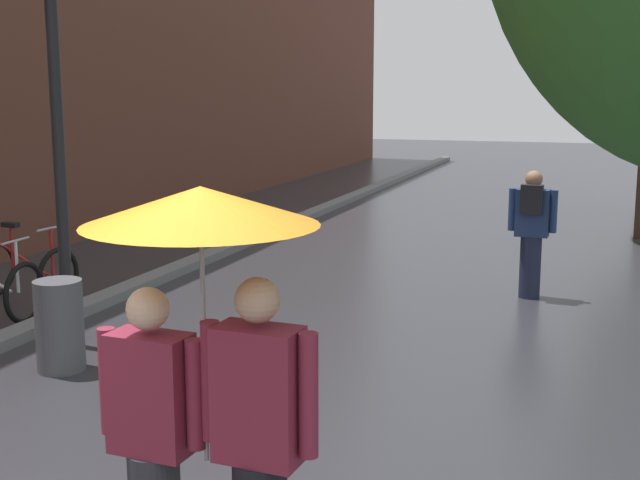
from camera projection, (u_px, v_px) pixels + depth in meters
kerb_strip at (249, 240)px, 14.24m from camera, size 0.30×36.00×0.12m
parked_bicycle_3 at (26, 270)px, 10.33m from camera, size 1.14×0.80×0.96m
couple_under_umbrella at (204, 341)px, 3.95m from camera, size 1.17×1.10×2.13m
street_lamp_post at (57, 123)px, 8.18m from camera, size 0.24×0.24×3.79m
litter_bin at (60, 326)px, 7.74m from camera, size 0.44×0.44×0.85m
pedestrian_walking_midground at (532, 230)px, 10.37m from camera, size 0.59×0.34×1.59m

